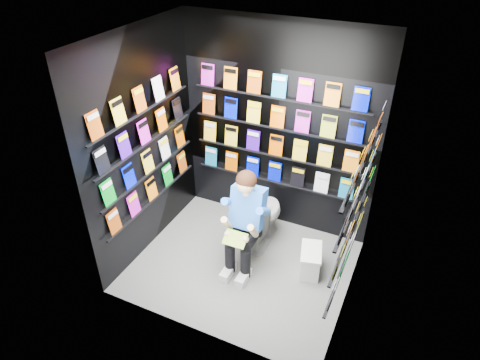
% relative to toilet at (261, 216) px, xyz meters
% --- Properties ---
extents(floor, '(2.40, 2.40, 0.00)m').
position_rel_toilet_xyz_m(floor, '(-0.01, -0.52, -0.37)').
color(floor, slate).
rests_on(floor, ground).
extents(ceiling, '(2.40, 2.40, 0.00)m').
position_rel_toilet_xyz_m(ceiling, '(-0.01, -0.52, 2.23)').
color(ceiling, white).
rests_on(ceiling, floor).
extents(wall_back, '(2.40, 0.04, 2.60)m').
position_rel_toilet_xyz_m(wall_back, '(-0.01, 0.48, 0.93)').
color(wall_back, black).
rests_on(wall_back, floor).
extents(wall_front, '(2.40, 0.04, 2.60)m').
position_rel_toilet_xyz_m(wall_front, '(-0.01, -1.52, 0.93)').
color(wall_front, black).
rests_on(wall_front, floor).
extents(wall_left, '(0.04, 2.00, 2.60)m').
position_rel_toilet_xyz_m(wall_left, '(-1.21, -0.52, 0.93)').
color(wall_left, black).
rests_on(wall_left, floor).
extents(wall_right, '(0.04, 2.00, 2.60)m').
position_rel_toilet_xyz_m(wall_right, '(1.19, -0.52, 0.93)').
color(wall_right, black).
rests_on(wall_right, floor).
extents(comics_back, '(2.10, 0.06, 1.37)m').
position_rel_toilet_xyz_m(comics_back, '(-0.01, 0.45, 0.94)').
color(comics_back, '#E05B01').
rests_on(comics_back, wall_back).
extents(comics_left, '(0.06, 1.70, 1.37)m').
position_rel_toilet_xyz_m(comics_left, '(-1.18, -0.52, 0.94)').
color(comics_left, '#E05B01').
rests_on(comics_left, wall_left).
extents(comics_right, '(0.06, 1.70, 1.37)m').
position_rel_toilet_xyz_m(comics_right, '(1.16, -0.52, 0.94)').
color(comics_right, '#E05B01').
rests_on(comics_right, wall_right).
extents(toilet, '(0.43, 0.76, 0.73)m').
position_rel_toilet_xyz_m(toilet, '(0.00, 0.00, 0.00)').
color(toilet, white).
rests_on(toilet, floor).
extents(longbox, '(0.29, 0.42, 0.28)m').
position_rel_toilet_xyz_m(longbox, '(0.72, -0.27, -0.23)').
color(longbox, white).
rests_on(longbox, floor).
extents(longbox_lid, '(0.32, 0.44, 0.03)m').
position_rel_toilet_xyz_m(longbox_lid, '(0.72, -0.27, -0.07)').
color(longbox_lid, white).
rests_on(longbox_lid, longbox).
extents(reader, '(0.51, 0.74, 1.34)m').
position_rel_toilet_xyz_m(reader, '(-0.00, -0.38, 0.39)').
color(reader, blue).
rests_on(reader, toilet).
extents(held_comic, '(0.25, 0.15, 0.11)m').
position_rel_toilet_xyz_m(held_comic, '(-0.00, -0.73, 0.21)').
color(held_comic, green).
rests_on(held_comic, reader).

